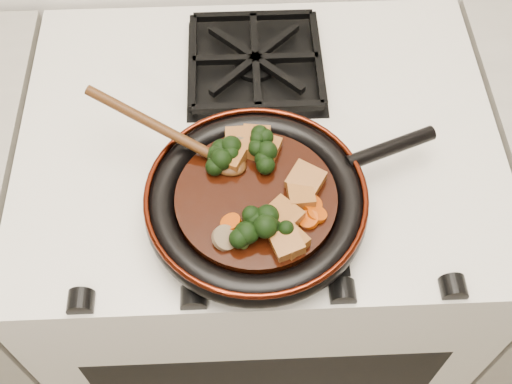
{
  "coord_description": "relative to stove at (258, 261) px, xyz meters",
  "views": [
    {
      "loc": [
        -0.03,
        1.06,
        1.7
      ],
      "look_at": [
        -0.01,
        1.53,
        0.97
      ],
      "focal_mm": 45.0,
      "sensor_mm": 36.0,
      "label": 1
    }
  ],
  "objects": [
    {
      "name": "broccoli_floret_0",
      "position": [
        -0.06,
        -0.09,
        0.52
      ],
      "size": [
        0.07,
        0.07,
        0.05
      ],
      "primitive_type": null,
      "rotation": [
        0.06,
        0.01,
        1.73
      ],
      "color": "black",
      "rests_on": "braising_sauce"
    },
    {
      "name": "broccoli_floret_3",
      "position": [
        -0.01,
        -0.21,
        0.52
      ],
      "size": [
        0.08,
        0.09,
        0.07
      ],
      "primitive_type": null,
      "rotation": [
        0.23,
        -0.09,
        2.79
      ],
      "color": "black",
      "rests_on": "braising_sauce"
    },
    {
      "name": "broccoli_floret_4",
      "position": [
        0.01,
        -0.21,
        0.52
      ],
      "size": [
        0.08,
        0.07,
        0.06
      ],
      "primitive_type": null,
      "rotation": [
        0.24,
        0.0,
        1.44
      ],
      "color": "black",
      "rests_on": "braising_sauce"
    },
    {
      "name": "carrot_coin_3",
      "position": [
        0.06,
        -0.17,
        0.51
      ],
      "size": [
        0.03,
        0.03,
        0.02
      ],
      "primitive_type": "cylinder",
      "rotation": [
        -0.06,
        0.34,
        0.0
      ],
      "color": "#AD3B04",
      "rests_on": "braising_sauce"
    },
    {
      "name": "tofu_cube_7",
      "position": [
        0.0,
        -0.08,
        0.52
      ],
      "size": [
        0.05,
        0.05,
        0.03
      ],
      "primitive_type": "cube",
      "rotation": [
        0.05,
        0.08,
        1.19
      ],
      "color": "brown",
      "rests_on": "braising_sauce"
    },
    {
      "name": "broccoli_floret_2",
      "position": [
        -0.05,
        -0.1,
        0.52
      ],
      "size": [
        0.06,
        0.07,
        0.06
      ],
      "primitive_type": null,
      "rotation": [
        -0.16,
        0.03,
        0.05
      ],
      "color": "black",
      "rests_on": "braising_sauce"
    },
    {
      "name": "tofu_cube_2",
      "position": [
        0.06,
        -0.14,
        0.52
      ],
      "size": [
        0.06,
        0.06,
        0.03
      ],
      "primitive_type": "cube",
      "rotation": [
        0.04,
        -0.1,
        1.01
      ],
      "color": "brown",
      "rests_on": "braising_sauce"
    },
    {
      "name": "mushroom_slice_1",
      "position": [
        -0.05,
        -0.22,
        0.52
      ],
      "size": [
        0.04,
        0.05,
        0.02
      ],
      "primitive_type": "cylinder",
      "rotation": [
        0.49,
        0.0,
        1.18
      ],
      "color": "#796345",
      "rests_on": "braising_sauce"
    },
    {
      "name": "mushroom_slice_3",
      "position": [
        -0.04,
        -0.08,
        0.52
      ],
      "size": [
        0.05,
        0.05,
        0.03
      ],
      "primitive_type": "cylinder",
      "rotation": [
        0.68,
        0.0,
        0.98
      ],
      "color": "#796345",
      "rests_on": "braising_sauce"
    },
    {
      "name": "wooden_spoon",
      "position": [
        -0.1,
        -0.08,
        0.53
      ],
      "size": [
        0.14,
        0.09,
        0.22
      ],
      "rotation": [
        0.0,
        0.0,
        2.69
      ],
      "color": "#47270F",
      "rests_on": "braising_sauce"
    },
    {
      "name": "carrot_coin_1",
      "position": [
        0.07,
        -0.19,
        0.51
      ],
      "size": [
        0.03,
        0.03,
        0.02
      ],
      "primitive_type": "cylinder",
      "rotation": [
        -0.18,
        0.31,
        0.0
      ],
      "color": "#AD3B04",
      "rests_on": "braising_sauce"
    },
    {
      "name": "skillet",
      "position": [
        -0.01,
        -0.16,
        0.49
      ],
      "size": [
        0.42,
        0.31,
        0.05
      ],
      "rotation": [
        0.0,
        0.0,
        0.37
      ],
      "color": "black",
      "rests_on": "burner_grate_front"
    },
    {
      "name": "mushroom_slice_0",
      "position": [
        -0.06,
        -0.1,
        0.52
      ],
      "size": [
        0.04,
        0.04,
        0.03
      ],
      "primitive_type": "cylinder",
      "rotation": [
        0.84,
        0.0,
        2.44
      ],
      "color": "#796345",
      "rests_on": "braising_sauce"
    },
    {
      "name": "braising_sauce",
      "position": [
        -0.01,
        -0.16,
        0.5
      ],
      "size": [
        0.22,
        0.22,
        0.02
      ],
      "primitive_type": "cylinder",
      "color": "black",
      "rests_on": "skillet"
    },
    {
      "name": "carrot_coin_2",
      "position": [
        0.02,
        -0.19,
        0.51
      ],
      "size": [
        0.03,
        0.03,
        0.02
      ],
      "primitive_type": "cylinder",
      "rotation": [
        -0.02,
        0.27,
        0.0
      ],
      "color": "#AD3B04",
      "rests_on": "braising_sauce"
    },
    {
      "name": "broccoli_floret_5",
      "position": [
        0.0,
        -0.1,
        0.52
      ],
      "size": [
        0.08,
        0.08,
        0.06
      ],
      "primitive_type": null,
      "rotation": [
        0.03,
        0.22,
        1.14
      ],
      "color": "black",
      "rests_on": "braising_sauce"
    },
    {
      "name": "broccoli_floret_1",
      "position": [
        -0.0,
        -0.08,
        0.52
      ],
      "size": [
        0.08,
        0.08,
        0.06
      ],
      "primitive_type": null,
      "rotation": [
        0.11,
        -0.07,
        0.61
      ],
      "color": "black",
      "rests_on": "braising_sauce"
    },
    {
      "name": "stove",
      "position": [
        0.0,
        0.0,
        0.0
      ],
      "size": [
        0.76,
        0.6,
        0.9
      ],
      "primitive_type": "cube",
      "color": "silver",
      "rests_on": "ground"
    },
    {
      "name": "burner_grate_front",
      "position": [
        0.0,
        -0.14,
        0.46
      ],
      "size": [
        0.23,
        0.23,
        0.03
      ],
      "primitive_type": null,
      "color": "black",
      "rests_on": "stove"
    },
    {
      "name": "mushroom_slice_2",
      "position": [
        -0.03,
        -0.08,
        0.52
      ],
      "size": [
        0.04,
        0.04,
        0.03
      ],
      "primitive_type": "cylinder",
      "rotation": [
        0.76,
        0.0,
        0.26
      ],
      "color": "#796345",
      "rests_on": "braising_sauce"
    },
    {
      "name": "tofu_cube_8",
      "position": [
        -0.01,
        -0.07,
        0.52
      ],
      "size": [
        0.05,
        0.05,
        0.03
      ],
      "primitive_type": "cube",
      "rotation": [
        -0.04,
        0.05,
        2.98
      ],
      "color": "brown",
      "rests_on": "braising_sauce"
    },
    {
      "name": "burner_grate_back",
      "position": [
        0.0,
        0.14,
        0.46
      ],
      "size": [
        0.23,
        0.23,
        0.03
      ],
      "primitive_type": null,
      "color": "black",
      "rests_on": "stove"
    },
    {
      "name": "tofu_cube_6",
      "position": [
        0.02,
        -0.2,
        0.52
      ],
      "size": [
        0.06,
        0.06,
        0.03
      ],
      "primitive_type": "cube",
      "rotation": [
        -0.01,
        0.05,
        0.79
      ],
      "color": "brown",
      "rests_on": "braising_sauce"
    },
    {
      "name": "tofu_cube_1",
      "position": [
        0.05,
        -0.16,
        0.52
      ],
      "size": [
        0.04,
        0.04,
        0.02
      ],
      "primitive_type": "cube",
      "rotation": [
        0.01,
        0.05,
        1.64
      ],
      "color": "brown",
      "rests_on": "braising_sauce"
    },
    {
      "name": "carrot_coin_4",
      "position": [
        0.06,
        -0.2,
        0.51
      ],
      "size": [
        0.03,
        0.03,
        0.01
      ],
      "primitive_type": "cylinder",
      "rotation": [
        0.02,
        -0.25,
        0.0
      ],
      "color": "#AD3B04",
      "rests_on": "braising_sauce"
    },
    {
      "name": "tofu_cube_0",
      "position": [
        -0.03,
        -0.07,
        0.52
      ],
      "size": [
        0.04,
        0.04,
        0.03
      ],
      "primitive_type": "cube",
      "rotation": [
        -0.09,
        -0.1,
        1.55
      ],
      "color": "brown",
      "rests_on": "braising_sauce"
    },
    {
      "name": "tofu_cube_5",
      "position": [
        0.03,
        -0.23,
        0.52
      ],
      "size": [
        0.05,
        0.05,
        0.02
      ],
      "primitive_type": "cube",
      "rotation": [
        0.05,
        0.05,
        2.24
      ],
      "color": "brown",
      "rests_on": "braising_sauce"
    },
    {
      "name": "tofu_cube_3",
      "position": [
        0.02,
        -0.23,
        0.52
      ],
      "size": [
        0.05,
        0.06,
        0.03
      ],
      "primitive_type": "cube",
      "rotation": [
        -0.09,
        -0.04,
        1.91
      ],
      "color": "brown",
      "rests_on": "braising_sauce"
    },
    {
      "name": "broccoli_floret_6",
      "position": [
        -0.03,
        -0.23,
        0.52
      ],
      "size": [
        0.09,
        0.08,
        0.07
      ],
      "primitive_type": null,
      "rotation": [
        0.14,
        -0.17,
        2.17
      ],
      "color": "black",
      "rests_on": "braising_sauce"
    },
    {
      "name": "carrot_coin_0",
      "position": [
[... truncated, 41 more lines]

